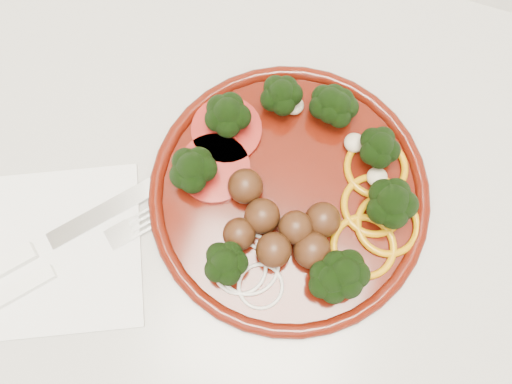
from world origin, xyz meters
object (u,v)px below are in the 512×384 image
(plate, at_px, (294,191))
(napkin, at_px, (58,250))
(knife, at_px, (29,253))
(fork, at_px, (37,280))

(plate, height_order, napkin, plate)
(napkin, distance_m, knife, 0.03)
(knife, height_order, fork, knife)
(plate, relative_size, fork, 1.80)
(knife, xyz_separation_m, fork, (0.02, -0.02, -0.00))
(plate, height_order, fork, plate)
(napkin, height_order, knife, knife)
(napkin, bearing_deg, plate, 32.19)
(fork, bearing_deg, knife, 83.00)
(plate, bearing_deg, napkin, -147.81)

